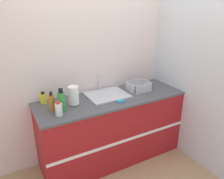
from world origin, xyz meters
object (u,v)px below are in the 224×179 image
at_px(bottle_yellow, 43,98).
at_px(dish_rack, 139,87).
at_px(bottle_green, 62,101).
at_px(bottle_white_spray, 59,109).
at_px(paper_towel_roll, 74,96).
at_px(bottle_amber, 52,102).
at_px(sink, 107,94).

bearing_deg(bottle_yellow, dish_rack, -9.18).
bearing_deg(bottle_green, bottle_white_spray, -125.04).
bearing_deg(bottle_yellow, paper_towel_roll, -35.33).
distance_m(bottle_amber, bottle_green, 0.11).
distance_m(sink, paper_towel_roll, 0.49).
distance_m(paper_towel_roll, bottle_white_spray, 0.29).
distance_m(paper_towel_roll, bottle_yellow, 0.39).
bearing_deg(paper_towel_roll, bottle_green, -152.97).
relative_size(dish_rack, bottle_amber, 1.29).
distance_m(bottle_white_spray, bottle_green, 0.12).
bearing_deg(bottle_yellow, bottle_green, -65.60).
distance_m(bottle_amber, bottle_yellow, 0.26).
height_order(dish_rack, bottle_yellow, bottle_yellow).
relative_size(sink, bottle_yellow, 3.56).
xyz_separation_m(paper_towel_roll, bottle_yellow, (-0.31, 0.22, -0.05)).
distance_m(bottle_amber, bottle_white_spray, 0.15).
xyz_separation_m(sink, paper_towel_roll, (-0.48, -0.06, 0.10)).
height_order(dish_rack, bottle_white_spray, bottle_white_spray).
distance_m(dish_rack, bottle_green, 1.13).
bearing_deg(sink, paper_towel_roll, -172.42).
bearing_deg(dish_rack, bottle_white_spray, -170.86).
xyz_separation_m(paper_towel_roll, bottle_amber, (-0.27, -0.03, -0.02)).
distance_m(paper_towel_roll, dish_rack, 0.96).
relative_size(sink, bottle_white_spray, 3.19).
height_order(paper_towel_roll, bottle_white_spray, paper_towel_roll).
bearing_deg(sink, bottle_amber, -172.79).
height_order(bottle_yellow, bottle_white_spray, bottle_white_spray).
bearing_deg(sink, bottle_green, -166.87).
distance_m(paper_towel_roll, bottle_green, 0.19).
bearing_deg(paper_towel_roll, sink, 7.58).
height_order(sink, dish_rack, sink).
relative_size(sink, dish_rack, 1.77).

